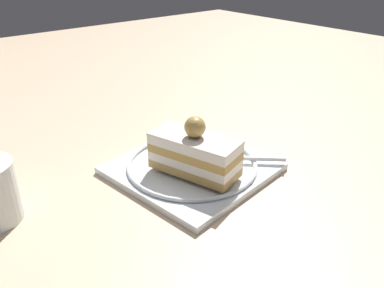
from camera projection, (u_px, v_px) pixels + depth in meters
ground_plane at (187, 184)px, 0.56m from camera, size 2.40×2.40×0.00m
dessert_plate at (192, 167)px, 0.59m from camera, size 0.23×0.23×0.02m
cake_slice at (193, 151)px, 0.55m from camera, size 0.09×0.14×0.08m
whipped_cream_dollop at (167, 135)px, 0.63m from camera, size 0.03×0.03×0.03m
fork at (246, 158)px, 0.59m from camera, size 0.09×0.08×0.00m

